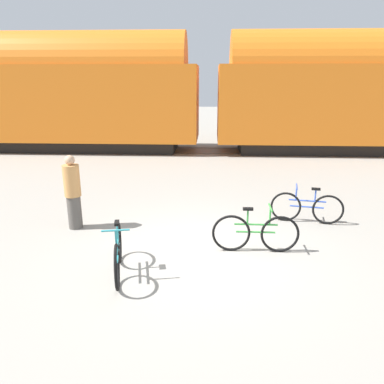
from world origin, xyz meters
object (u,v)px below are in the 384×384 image
bicycle_green (256,233)px  person_in_tan (73,193)px  freight_train (208,90)px  bicycle_blue (307,207)px  bicycle_teal (118,253)px

bicycle_green → person_in_tan: bearing=165.5°
freight_train → bicycle_blue: (2.48, -9.22, -2.43)m
person_in_tan → bicycle_green: bearing=132.0°
freight_train → bicycle_teal: 12.23m
bicycle_blue → freight_train: bearing=105.1°
bicycle_teal → person_in_tan: 2.60m
freight_train → bicycle_green: (1.09, -10.87, -2.41)m
bicycle_teal → bicycle_green: bearing=22.4°
bicycle_green → person_in_tan: person_in_tan is taller
bicycle_teal → person_in_tan: size_ratio=0.99×
bicycle_green → bicycle_teal: bicycle_teal is taller
bicycle_blue → person_in_tan: 5.47m
bicycle_green → bicycle_teal: bearing=-157.6°
bicycle_teal → person_in_tan: bearing=126.2°
freight_train → person_in_tan: freight_train is taller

